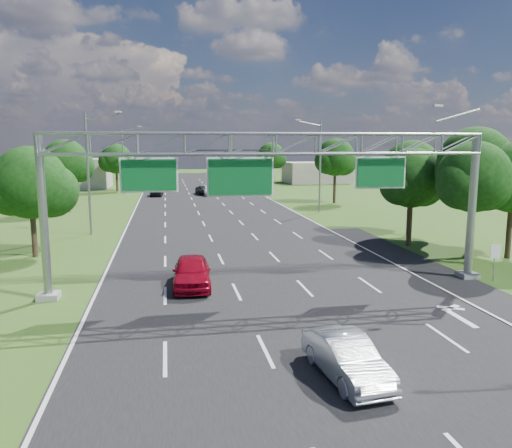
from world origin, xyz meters
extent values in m
plane|color=#315419|center=(0.00, 30.00, 0.00)|extent=(220.00, 220.00, 0.00)
cube|color=black|center=(0.00, 30.00, 0.00)|extent=(18.00, 180.00, 0.02)
cube|color=black|center=(10.20, 14.00, 0.00)|extent=(3.00, 30.00, 0.02)
cube|color=gray|center=(11.50, 12.00, 0.15)|extent=(1.00, 1.00, 0.30)
cylinder|color=gray|center=(11.50, 12.00, 4.00)|extent=(0.44, 0.44, 8.00)
cube|color=gray|center=(-11.00, 12.00, 0.15)|extent=(1.00, 1.00, 0.30)
cylinder|color=gray|center=(-11.00, 12.00, 4.00)|extent=(0.40, 0.40, 8.00)
cylinder|color=gray|center=(10.30, 12.00, 9.00)|extent=(2.54, 0.12, 0.79)
cube|color=beige|center=(9.10, 12.00, 9.50)|extent=(0.50, 0.22, 0.12)
cube|color=white|center=(-6.00, 11.98, 6.00)|extent=(2.80, 0.05, 1.70)
cube|color=#0B5926|center=(-6.00, 11.92, 6.00)|extent=(2.62, 0.05, 1.52)
cube|color=white|center=(-1.50, 11.98, 5.85)|extent=(3.40, 0.05, 2.00)
cube|color=#0B5926|center=(-1.50, 11.92, 5.85)|extent=(3.22, 0.05, 1.82)
cube|color=white|center=(6.00, 11.98, 6.00)|extent=(2.80, 0.05, 1.70)
cube|color=#0B5926|center=(6.00, 11.92, 6.00)|extent=(2.62, 0.05, 1.52)
cylinder|color=gray|center=(12.40, 11.00, 1.00)|extent=(0.06, 0.06, 2.00)
cube|color=white|center=(12.40, 10.97, 1.70)|extent=(0.60, 0.04, 0.80)
cylinder|color=black|center=(11.00, 65.00, 3.50)|extent=(0.24, 0.24, 7.00)
cylinder|color=black|center=(5.00, 65.00, 6.60)|extent=(12.00, 0.18, 0.18)
imported|color=black|center=(-1.00, 65.00, 6.05)|extent=(0.18, 0.22, 1.10)
imported|color=black|center=(4.00, 65.00, 6.05)|extent=(0.18, 0.22, 1.10)
imported|color=black|center=(9.00, 65.00, 6.05)|extent=(0.18, 0.22, 1.10)
cylinder|color=gray|center=(-11.50, 30.00, 5.00)|extent=(0.20, 0.20, 10.00)
cylinder|color=gray|center=(-10.20, 30.00, 9.70)|extent=(2.78, 0.12, 0.60)
cube|color=beige|center=(-8.90, 30.00, 10.10)|extent=(0.55, 0.22, 0.12)
cylinder|color=gray|center=(-11.50, 65.00, 5.00)|extent=(0.20, 0.20, 10.00)
cylinder|color=gray|center=(-10.20, 65.00, 9.70)|extent=(2.78, 0.12, 0.60)
cube|color=beige|center=(-8.90, 65.00, 10.10)|extent=(0.55, 0.22, 0.12)
cylinder|color=gray|center=(11.50, 40.00, 5.00)|extent=(0.20, 0.20, 10.00)
cylinder|color=gray|center=(10.20, 40.00, 9.70)|extent=(2.78, 0.12, 0.60)
cube|color=beige|center=(8.90, 40.00, 10.10)|extent=(0.55, 0.22, 0.12)
cylinder|color=#2D2116|center=(13.50, 15.00, 1.87)|extent=(0.36, 0.36, 3.74)
sphere|color=black|center=(13.50, 15.00, 5.50)|extent=(4.40, 4.40, 4.40)
sphere|color=black|center=(14.60, 15.40, 4.95)|extent=(3.30, 3.30, 3.30)
sphere|color=black|center=(12.51, 14.70, 5.06)|extent=(3.08, 3.08, 3.08)
cylinder|color=#2D2116|center=(15.50, 18.00, 2.09)|extent=(0.36, 0.36, 4.18)
sphere|color=black|center=(15.50, 18.00, 6.18)|extent=(5.00, 5.00, 5.00)
sphere|color=black|center=(16.75, 18.40, 5.55)|extent=(3.75, 3.75, 3.75)
sphere|color=black|center=(14.38, 17.70, 5.68)|extent=(3.50, 3.50, 3.50)
cylinder|color=#2D2116|center=(12.50, 21.00, 1.65)|extent=(0.36, 0.36, 3.30)
sphere|color=black|center=(12.50, 21.00, 5.06)|extent=(4.40, 4.40, 4.40)
sphere|color=black|center=(13.60, 21.40, 4.51)|extent=(3.30, 3.30, 3.30)
sphere|color=black|center=(11.51, 20.70, 4.62)|extent=(3.08, 3.08, 3.08)
cylinder|color=#2D2116|center=(17.00, 16.00, 1.76)|extent=(0.36, 0.36, 3.52)
sphere|color=black|center=(15.96, 15.70, 4.90)|extent=(3.22, 3.22, 3.22)
cylinder|color=#2D2116|center=(14.50, 25.00, 1.76)|extent=(0.36, 0.36, 3.52)
sphere|color=black|center=(14.50, 25.00, 5.44)|extent=(4.80, 4.80, 4.80)
sphere|color=black|center=(15.70, 25.40, 4.84)|extent=(3.60, 3.60, 3.60)
sphere|color=black|center=(13.42, 24.70, 4.96)|extent=(3.36, 3.36, 3.36)
cylinder|color=#2D2116|center=(-14.00, 22.00, 1.54)|extent=(0.36, 0.36, 3.08)
sphere|color=black|center=(-14.00, 22.00, 5.00)|extent=(4.80, 4.80, 4.80)
sphere|color=black|center=(-12.80, 22.40, 4.40)|extent=(3.60, 3.60, 3.60)
sphere|color=black|center=(-15.08, 21.70, 4.52)|extent=(3.36, 3.36, 3.36)
cylinder|color=#2D2116|center=(-16.00, 45.00, 1.87)|extent=(0.36, 0.36, 3.74)
sphere|color=black|center=(-16.00, 45.00, 5.66)|extent=(4.80, 4.80, 4.80)
sphere|color=black|center=(-14.80, 45.40, 5.06)|extent=(3.60, 3.60, 3.60)
sphere|color=black|center=(-17.08, 44.70, 5.18)|extent=(3.36, 3.36, 3.36)
cylinder|color=#2D2116|center=(-13.00, 70.00, 1.65)|extent=(0.36, 0.36, 3.30)
sphere|color=black|center=(-13.00, 70.00, 5.22)|extent=(4.80, 4.80, 4.80)
sphere|color=black|center=(-11.80, 70.40, 4.62)|extent=(3.60, 3.60, 3.60)
sphere|color=black|center=(-14.08, 69.70, 4.74)|extent=(3.36, 3.36, 3.36)
cylinder|color=#2D2116|center=(16.00, 48.00, 1.98)|extent=(0.36, 0.36, 3.96)
sphere|color=black|center=(16.00, 48.00, 5.88)|extent=(4.80, 4.80, 4.80)
sphere|color=black|center=(17.20, 48.40, 5.28)|extent=(3.60, 3.60, 3.60)
sphere|color=black|center=(14.92, 47.70, 5.40)|extent=(3.36, 3.36, 3.36)
cylinder|color=#2D2116|center=(14.00, 78.00, 1.76)|extent=(0.36, 0.36, 3.52)
sphere|color=black|center=(14.00, 78.00, 5.44)|extent=(4.80, 4.80, 4.80)
sphere|color=black|center=(15.20, 78.40, 4.84)|extent=(3.60, 3.60, 3.60)
sphere|color=black|center=(12.92, 77.70, 4.96)|extent=(3.36, 3.36, 3.36)
cube|color=gray|center=(-22.00, 78.00, 2.50)|extent=(14.00, 10.00, 5.00)
cube|color=gray|center=(24.00, 82.00, 2.00)|extent=(12.00, 9.00, 4.00)
imported|color=maroon|center=(-3.99, 12.90, 0.83)|extent=(2.21, 4.95, 1.65)
imported|color=silver|center=(0.37, 1.49, 0.69)|extent=(1.93, 4.35, 1.39)
imported|color=silver|center=(1.00, 60.71, 0.69)|extent=(2.37, 4.93, 1.38)
imported|color=black|center=(0.40, 62.11, 0.66)|extent=(2.58, 4.90, 1.31)
imported|color=black|center=(-6.63, 61.06, 0.73)|extent=(1.92, 4.37, 1.46)
imported|color=silver|center=(7.59, 60.56, 0.67)|extent=(1.48, 4.08, 1.34)
cube|color=white|center=(4.61, 75.84, 1.81)|extent=(2.96, 6.71, 3.29)
cube|color=silver|center=(4.61, 71.23, 1.21)|extent=(2.64, 2.54, 2.42)
cylinder|color=black|center=(3.40, 71.45, 0.55)|extent=(0.38, 1.10, 1.10)
cylinder|color=black|center=(5.81, 71.45, 0.55)|extent=(0.38, 1.10, 1.10)
cylinder|color=black|center=(3.40, 78.03, 0.55)|extent=(0.38, 1.10, 1.10)
cylinder|color=black|center=(5.81, 78.03, 0.55)|extent=(0.38, 1.10, 1.10)
camera|label=1|loc=(-5.18, -12.91, 7.47)|focal=35.00mm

